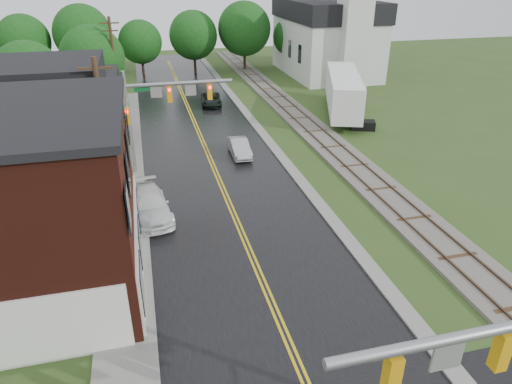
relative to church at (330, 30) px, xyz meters
name	(u,v)px	position (x,y,z in m)	size (l,w,h in m)	color
main_road	(207,151)	(-20.00, -23.74, -5.83)	(10.00, 90.00, 0.02)	black
curb_right	(257,127)	(-14.60, -18.74, -5.83)	(0.80, 70.00, 0.12)	gray
sidewalk_left	(127,185)	(-26.20, -28.74, -5.83)	(2.40, 50.00, 0.12)	gray
yellow_house	(43,142)	(-31.00, -27.74, -2.63)	(8.00, 7.00, 6.40)	tan
darkred_building	(76,116)	(-30.00, -18.74, -3.63)	(7.00, 6.00, 4.40)	#3F0F0C
church	(330,30)	(0.00, 0.00, 0.00)	(10.40, 18.40, 20.00)	silver
railroad	(304,122)	(-10.00, -18.74, -5.73)	(3.20, 80.00, 0.30)	#59544C
traffic_signal_far	(159,103)	(-23.47, -26.74, -0.86)	(7.34, 0.43, 7.20)	gray
utility_pole_b	(105,134)	(-26.80, -31.74, -1.11)	(1.80, 0.28, 9.00)	#382616
utility_pole_c	(115,62)	(-26.80, -9.74, -1.11)	(1.80, 0.28, 9.00)	#382616
tree_left_c	(31,77)	(-33.85, -13.84, -1.32)	(6.00, 6.00, 7.65)	black
tree_left_e	(94,59)	(-28.85, -7.84, -1.02)	(6.40, 6.40, 8.16)	black
suv_dark	(211,100)	(-17.50, -10.62, -5.22)	(2.03, 4.40, 1.22)	black
sedan_silver	(239,148)	(-17.66, -25.30, -5.20)	(1.35, 3.88, 1.28)	#AFAEB3
pickup_white	(150,205)	(-24.80, -33.45, -5.08)	(2.11, 5.18, 1.50)	white
semi_trailer	(343,91)	(-5.48, -17.15, -3.48)	(6.92, 12.89, 3.98)	black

